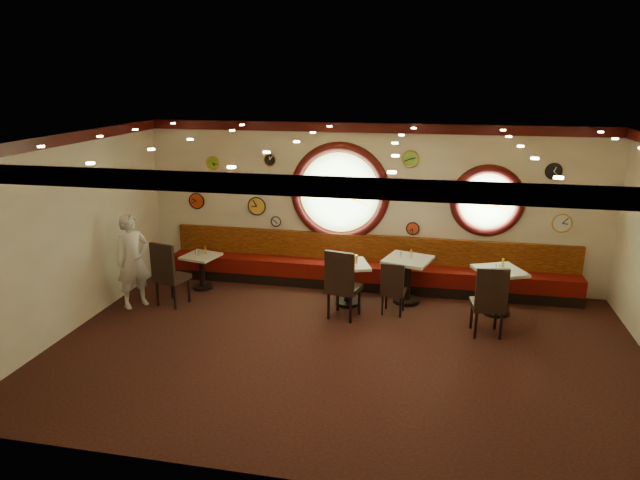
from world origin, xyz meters
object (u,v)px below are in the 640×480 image
(table_a, at_px, (202,267))
(table_b, at_px, (348,278))
(chair_b, at_px, (342,280))
(condiment_a_pepper, at_px, (198,253))
(table_d, at_px, (498,286))
(condiment_c_salt, at_px, (401,254))
(condiment_d_bottle, at_px, (503,263))
(table_c, at_px, (407,275))
(condiment_b_pepper, at_px, (348,260))
(condiment_a_salt, at_px, (195,252))
(condiment_d_pepper, at_px, (499,267))
(chair_a, at_px, (168,270))
(chair_c, at_px, (393,285))
(condiment_b_bottle, at_px, (356,259))
(chair_d, at_px, (490,297))
(condiment_a_bottle, at_px, (206,250))
(waiter, at_px, (133,261))
(condiment_d_salt, at_px, (496,267))
(condiment_c_bottle, at_px, (411,253))
(condiment_c_pepper, at_px, (411,255))
(condiment_b_salt, at_px, (347,259))

(table_a, relative_size, table_b, 0.81)
(chair_b, distance_m, condiment_a_pepper, 3.09)
(table_d, height_order, condiment_c_salt, condiment_c_salt)
(condiment_d_bottle, bearing_deg, chair_b, -161.15)
(table_c, distance_m, condiment_b_pepper, 1.14)
(table_b, height_order, condiment_a_salt, table_b)
(condiment_d_pepper, xyz_separation_m, condiment_d_bottle, (0.07, 0.18, 0.03))
(chair_a, relative_size, chair_b, 0.97)
(condiment_b_pepper, bearing_deg, chair_a, -166.51)
(table_a, xyz_separation_m, chair_c, (3.78, -0.54, 0.12))
(chair_b, relative_size, chair_c, 1.30)
(chair_a, distance_m, condiment_b_bottle, 3.40)
(chair_d, distance_m, condiment_d_pepper, 1.00)
(condiment_a_bottle, xyz_separation_m, condiment_d_bottle, (5.57, -0.07, 0.14))
(condiment_d_pepper, bearing_deg, table_a, 178.41)
(condiment_d_bottle, xyz_separation_m, waiter, (-6.47, -1.09, -0.05))
(waiter, bearing_deg, chair_a, -43.33)
(condiment_d_salt, distance_m, condiment_c_bottle, 1.51)
(table_b, bearing_deg, table_c, 16.31)
(condiment_c_salt, relative_size, condiment_c_pepper, 0.86)
(chair_a, height_order, chair_c, chair_a)
(condiment_b_bottle, bearing_deg, condiment_b_salt, 169.72)
(table_b, xyz_separation_m, condiment_a_pepper, (-2.97, 0.18, 0.25))
(table_c, distance_m, chair_d, 1.82)
(chair_a, height_order, condiment_a_salt, chair_a)
(condiment_c_salt, distance_m, condiment_b_bottle, 0.84)
(chair_c, relative_size, condiment_c_bottle, 4.17)
(chair_a, distance_m, chair_d, 5.58)
(condiment_a_salt, xyz_separation_m, condiment_c_salt, (3.98, 0.12, 0.17))
(chair_c, bearing_deg, condiment_b_salt, 162.62)
(chair_b, bearing_deg, condiment_c_pepper, 54.78)
(condiment_b_pepper, xyz_separation_m, condiment_b_bottle, (0.15, 0.01, 0.02))
(condiment_a_salt, bearing_deg, table_a, -11.99)
(chair_d, xyz_separation_m, condiment_d_pepper, (0.22, 0.95, 0.19))
(condiment_b_bottle, bearing_deg, table_d, 1.66)
(chair_c, bearing_deg, chair_d, -13.23)
(condiment_d_salt, bearing_deg, chair_c, -165.99)
(condiment_c_salt, bearing_deg, table_b, -158.36)
(condiment_b_pepper, distance_m, condiment_c_bottle, 1.19)
(condiment_c_salt, relative_size, waiter, 0.05)
(chair_a, xyz_separation_m, condiment_a_bottle, (0.30, 1.05, 0.08))
(table_c, xyz_separation_m, condiment_b_pepper, (-1.06, -0.29, 0.30))
(table_b, height_order, condiment_d_bottle, condiment_d_bottle)
(chair_d, height_order, condiment_a_pepper, chair_d)
(condiment_d_pepper, xyz_separation_m, condiment_c_bottle, (-1.53, 0.37, 0.06))
(condiment_b_bottle, bearing_deg, chair_c, -26.95)
(table_b, xyz_separation_m, condiment_c_salt, (0.92, 0.36, 0.41))
(condiment_d_salt, bearing_deg, waiter, -171.41)
(table_d, relative_size, condiment_a_salt, 11.31)
(chair_a, relative_size, waiter, 0.43)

